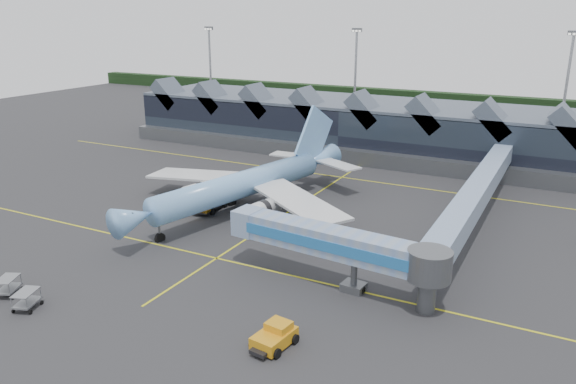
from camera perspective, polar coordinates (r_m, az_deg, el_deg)
The scene contains 10 objects.
ground at distance 68.46m, azimuth -3.46°, elevation -4.28°, with size 260.00×260.00×0.00m, color #242426.
taxi_stripes at distance 76.63m, azimuth 0.38°, elevation -1.81°, with size 120.00×60.00×0.01m.
tree_line_far at distance 169.22m, azimuth 16.24°, elevation 8.96°, with size 260.00×4.00×4.00m, color black.
terminal at distance 110.48m, azimuth 6.96°, elevation 6.74°, with size 90.00×22.25×12.52m.
light_masts at distance 118.43m, azimuth 21.93°, elevation 10.08°, with size 132.40×42.56×22.45m.
main_airliner at distance 75.77m, azimuth -4.17°, elevation 0.92°, with size 34.01×39.74×12.88m.
jet_bridge at distance 53.86m, azimuth 5.95°, elevation -5.62°, with size 23.01×5.40×6.01m.
fuel_truck at distance 77.94m, azimuth -7.32°, elevation -0.23°, with size 3.45×9.67×3.21m.
pushback_tug at distance 46.46m, azimuth -1.37°, elevation -14.46°, with size 3.10×4.44×1.86m.
baggage_carts at distance 59.30m, azimuth -27.14°, elevation -8.92°, with size 8.76×4.90×1.71m.
Camera 1 is at (32.97, -54.30, 25.52)m, focal length 35.00 mm.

